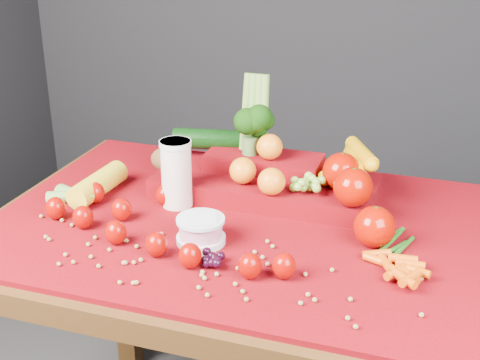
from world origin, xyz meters
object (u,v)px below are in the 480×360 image
(table, at_px, (237,262))
(yogurt_bowl, at_px, (201,229))
(milk_glass, at_px, (176,171))
(produce_mound, at_px, (281,174))

(table, height_order, yogurt_bowl, yogurt_bowl)
(milk_glass, height_order, produce_mound, produce_mound)
(milk_glass, xyz_separation_m, yogurt_bowl, (0.12, -0.15, -0.05))
(table, distance_m, milk_glass, 0.25)
(produce_mound, bearing_deg, milk_glass, -150.21)
(table, distance_m, produce_mound, 0.23)
(table, bearing_deg, milk_glass, 168.95)
(yogurt_bowl, bearing_deg, produce_mound, 70.84)
(yogurt_bowl, height_order, produce_mound, produce_mound)
(milk_glass, relative_size, produce_mound, 0.27)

